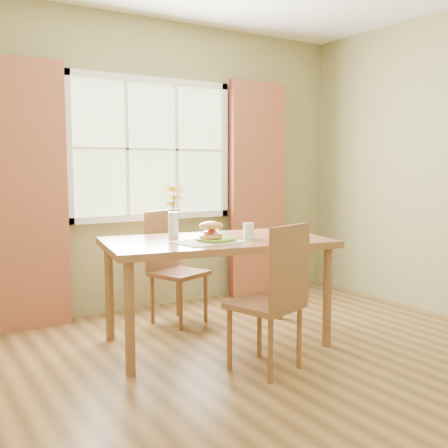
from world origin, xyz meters
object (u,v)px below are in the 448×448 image
at_px(chair_near, 276,292).
at_px(croissant_sandwich, 211,231).
at_px(dining_table, 216,250).
at_px(chair_far, 172,261).
at_px(flower_vase, 173,206).
at_px(water_glass, 248,231).

bearing_deg(chair_near, croissant_sandwich, 87.32).
bearing_deg(chair_near, dining_table, 74.44).
bearing_deg(chair_far, croissant_sandwich, -117.52).
bearing_deg(flower_vase, dining_table, -44.18).
bearing_deg(flower_vase, water_glass, -38.72).
height_order(chair_far, flower_vase, flower_vase).
relative_size(chair_near, water_glass, 8.10).
distance_m(chair_far, water_glass, 0.92).
bearing_deg(croissant_sandwich, chair_near, -60.12).
height_order(chair_near, croissant_sandwich, chair_near).
distance_m(chair_near, water_glass, 0.68).
height_order(dining_table, flower_vase, flower_vase).
bearing_deg(croissant_sandwich, dining_table, 62.95).
bearing_deg(dining_table, water_glass, -21.18).
relative_size(chair_far, flower_vase, 2.37).
xyz_separation_m(chair_near, water_glass, (0.18, 0.58, 0.32)).
distance_m(dining_table, chair_far, 0.72).
distance_m(chair_far, flower_vase, 0.73).
bearing_deg(chair_near, chair_far, 74.62).
xyz_separation_m(dining_table, water_glass, (0.21, -0.13, 0.14)).
xyz_separation_m(chair_far, flower_vase, (-0.21, -0.47, 0.52)).
relative_size(dining_table, water_glass, 14.73).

